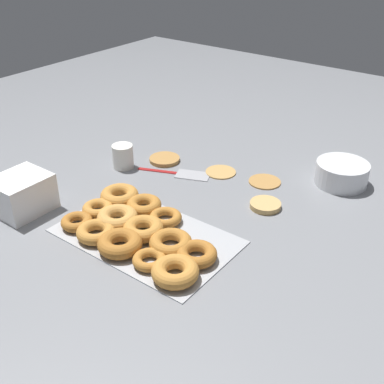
# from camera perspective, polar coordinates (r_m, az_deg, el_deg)

# --- Properties ---
(ground_plane) EXTENTS (3.00, 3.00, 0.00)m
(ground_plane) POSITION_cam_1_polar(r_m,az_deg,el_deg) (1.42, 1.85, -0.23)
(ground_plane) COLOR gray
(pancake_0) EXTENTS (0.10, 0.10, 0.01)m
(pancake_0) POSITION_cam_1_polar(r_m,az_deg,el_deg) (1.61, -3.27, 3.88)
(pancake_0) COLOR #B27F42
(pancake_0) RESTS_ON ground_plane
(pancake_1) EXTENTS (0.10, 0.10, 0.01)m
(pancake_1) POSITION_cam_1_polar(r_m,az_deg,el_deg) (1.54, 3.43, 2.45)
(pancake_1) COLOR tan
(pancake_1) RESTS_ON ground_plane
(pancake_2) EXTENTS (0.10, 0.10, 0.01)m
(pancake_2) POSITION_cam_1_polar(r_m,az_deg,el_deg) (1.50, 8.62, 1.30)
(pancake_2) COLOR #B27F42
(pancake_2) RESTS_ON ground_plane
(pancake_3) EXTENTS (0.09, 0.09, 0.02)m
(pancake_3) POSITION_cam_1_polar(r_m,az_deg,el_deg) (1.37, 8.69, -1.53)
(pancake_3) COLOR tan
(pancake_3) RESTS_ON ground_plane
(donut_tray) EXTENTS (0.45, 0.28, 0.04)m
(donut_tray) POSITION_cam_1_polar(r_m,az_deg,el_deg) (1.24, -6.42, -4.56)
(donut_tray) COLOR #ADAFB5
(donut_tray) RESTS_ON ground_plane
(batter_bowl) EXTENTS (0.16, 0.16, 0.07)m
(batter_bowl) POSITION_cam_1_polar(r_m,az_deg,el_deg) (1.53, 17.31, 2.12)
(batter_bowl) COLOR white
(batter_bowl) RESTS_ON ground_plane
(container_stack) EXTENTS (0.13, 0.15, 0.10)m
(container_stack) POSITION_cam_1_polar(r_m,az_deg,el_deg) (1.40, -19.53, -0.21)
(container_stack) COLOR white
(container_stack) RESTS_ON ground_plane
(paper_cup) EXTENTS (0.07, 0.07, 0.08)m
(paper_cup) POSITION_cam_1_polar(r_m,az_deg,el_deg) (1.57, -8.20, 4.20)
(paper_cup) COLOR white
(paper_cup) RESTS_ON ground_plane
(spatula) EXTENTS (0.23, 0.12, 0.01)m
(spatula) POSITION_cam_1_polar(r_m,az_deg,el_deg) (1.53, -0.85, 2.16)
(spatula) COLOR maroon
(spatula) RESTS_ON ground_plane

